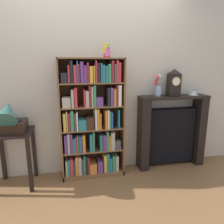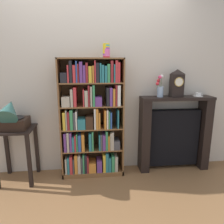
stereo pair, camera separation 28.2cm
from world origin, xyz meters
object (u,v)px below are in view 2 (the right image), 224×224
object	(u,v)px
fireplace_mantel	(174,134)
flower_vase	(160,88)
teacup_with_saucer	(198,95)
gramophone	(11,116)
cup_stack	(106,51)
mantel_clock	(177,83)
side_table_left	(16,144)
bookshelf	(92,122)

from	to	relation	value
fireplace_mantel	flower_vase	size ratio (longest dim) A/B	3.59
fireplace_mantel	teacup_with_saucer	size ratio (longest dim) A/B	7.63
gramophone	flower_vase	distance (m)	1.95
cup_stack	flower_vase	xyz separation A→B (m)	(0.74, 0.06, -0.48)
gramophone	fireplace_mantel	world-z (taller)	gramophone
gramophone	mantel_clock	bearing A→B (deg)	3.87
flower_vase	side_table_left	bearing A→B (deg)	-177.02
mantel_clock	flower_vase	distance (m)	0.24
gramophone	mantel_clock	size ratio (longest dim) A/B	1.21
gramophone	mantel_clock	distance (m)	2.19
bookshelf	fireplace_mantel	size ratio (longest dim) A/B	1.48
cup_stack	teacup_with_saucer	bearing A→B (deg)	2.38
side_table_left	mantel_clock	size ratio (longest dim) A/B	1.93
cup_stack	gramophone	size ratio (longest dim) A/B	0.38
mantel_clock	flower_vase	world-z (taller)	mantel_clock
cup_stack	fireplace_mantel	xyz separation A→B (m)	(0.99, 0.07, -1.15)
gramophone	bookshelf	bearing A→B (deg)	7.32
side_table_left	teacup_with_saucer	bearing A→B (deg)	2.15
gramophone	mantel_clock	world-z (taller)	mantel_clock
side_table_left	cup_stack	bearing A→B (deg)	1.89
flower_vase	bookshelf	bearing A→B (deg)	-178.22
fireplace_mantel	mantel_clock	distance (m)	0.74
bookshelf	side_table_left	distance (m)	1.01
bookshelf	teacup_with_saucer	xyz separation A→B (m)	(1.49, 0.02, 0.34)
bookshelf	gramophone	world-z (taller)	bookshelf
bookshelf	flower_vase	xyz separation A→B (m)	(0.94, 0.03, 0.44)
flower_vase	teacup_with_saucer	world-z (taller)	flower_vase
fireplace_mantel	teacup_with_saucer	bearing A→B (deg)	-3.93
cup_stack	flower_vase	size ratio (longest dim) A/B	0.57
side_table_left	flower_vase	bearing A→B (deg)	2.98
bookshelf	teacup_with_saucer	world-z (taller)	bookshelf
bookshelf	fireplace_mantel	xyz separation A→B (m)	(1.19, 0.04, -0.23)
fireplace_mantel	teacup_with_saucer	distance (m)	0.65
side_table_left	mantel_clock	xyz separation A→B (m)	(2.15, 0.09, 0.75)
fireplace_mantel	flower_vase	world-z (taller)	flower_vase
bookshelf	fireplace_mantel	bearing A→B (deg)	2.07
fireplace_mantel	cup_stack	bearing A→B (deg)	-175.68
bookshelf	side_table_left	bearing A→B (deg)	-175.88
cup_stack	flower_vase	bearing A→B (deg)	4.70
side_table_left	mantel_clock	bearing A→B (deg)	2.41
gramophone	flower_vase	size ratio (longest dim) A/B	1.49
teacup_with_saucer	mantel_clock	bearing A→B (deg)	-179.59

